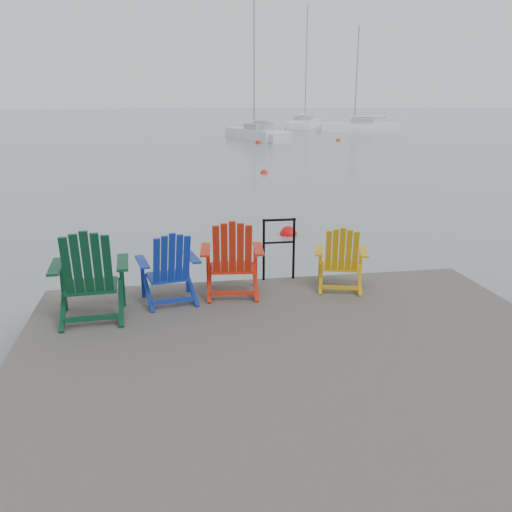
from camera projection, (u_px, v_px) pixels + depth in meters
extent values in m
plane|color=slate|center=(303.00, 399.00, 5.67)|extent=(400.00, 400.00, 0.00)
cube|color=#2E2C29|center=(304.00, 364.00, 5.56)|extent=(6.00, 5.00, 0.20)
cylinder|color=black|center=(71.00, 352.00, 7.40)|extent=(0.26, 0.26, 1.20)
cylinder|color=black|center=(265.00, 338.00, 7.84)|extent=(0.26, 0.26, 1.20)
cylinder|color=black|center=(438.00, 325.00, 8.28)|extent=(0.26, 0.26, 1.20)
cylinder|color=black|center=(264.00, 250.00, 7.73)|extent=(0.04, 0.04, 0.90)
cylinder|color=black|center=(294.00, 249.00, 7.80)|extent=(0.04, 0.04, 0.90)
cylinder|color=black|center=(279.00, 220.00, 7.65)|extent=(0.48, 0.04, 0.04)
cylinder|color=black|center=(279.00, 242.00, 7.74)|extent=(0.44, 0.03, 0.03)
cube|color=#093621|center=(92.00, 286.00, 6.49)|extent=(0.62, 0.56, 0.04)
cube|color=#093621|center=(63.00, 286.00, 6.63)|extent=(0.06, 0.06, 0.63)
cube|color=#093621|center=(122.00, 282.00, 6.79)|extent=(0.06, 0.06, 0.63)
cube|color=#093621|center=(56.00, 267.00, 6.31)|extent=(0.17, 0.69, 0.03)
cube|color=#093621|center=(123.00, 262.00, 6.47)|extent=(0.17, 0.69, 0.03)
cube|color=#093621|center=(87.00, 265.00, 6.05)|extent=(0.57, 0.32, 0.77)
cube|color=navy|center=(168.00, 277.00, 7.02)|extent=(0.57, 0.53, 0.04)
cube|color=navy|center=(143.00, 278.00, 7.10)|extent=(0.05, 0.05, 0.53)
cube|color=navy|center=(187.00, 273.00, 7.30)|extent=(0.05, 0.05, 0.53)
cube|color=navy|center=(142.00, 262.00, 6.83)|extent=(0.21, 0.59, 0.03)
cube|color=navy|center=(192.00, 257.00, 7.04)|extent=(0.21, 0.59, 0.03)
cube|color=navy|center=(172.00, 260.00, 6.65)|extent=(0.50, 0.32, 0.65)
cube|color=red|center=(232.00, 267.00, 7.30)|extent=(0.60, 0.55, 0.04)
cube|color=red|center=(208.00, 267.00, 7.49)|extent=(0.06, 0.06, 0.58)
cube|color=red|center=(255.00, 266.00, 7.53)|extent=(0.06, 0.06, 0.58)
cube|color=red|center=(205.00, 250.00, 7.19)|extent=(0.19, 0.64, 0.03)
cube|color=red|center=(258.00, 249.00, 7.23)|extent=(0.19, 0.64, 0.03)
cube|color=red|center=(232.00, 249.00, 6.88)|extent=(0.54, 0.32, 0.71)
cube|color=#CD930B|center=(340.00, 266.00, 7.51)|extent=(0.58, 0.54, 0.04)
cube|color=#CD930B|center=(320.00, 264.00, 7.73)|extent=(0.06, 0.06, 0.50)
cube|color=#CD930B|center=(360.00, 266.00, 7.66)|extent=(0.06, 0.06, 0.50)
cube|color=#CD930B|center=(319.00, 250.00, 7.47)|extent=(0.26, 0.55, 0.02)
cube|color=#CD930B|center=(364.00, 252.00, 7.40)|extent=(0.26, 0.55, 0.02)
cube|color=#CD930B|center=(342.00, 251.00, 7.15)|extent=(0.49, 0.35, 0.62)
cube|color=silver|center=(256.00, 136.00, 42.44)|extent=(4.02, 8.25, 1.10)
cube|color=#9E9EA3|center=(258.00, 127.00, 41.89)|extent=(2.01, 2.68, 0.55)
cylinder|color=gray|center=(254.00, 62.00, 41.25)|extent=(0.12, 0.12, 9.98)
cube|color=white|center=(304.00, 125.00, 61.81)|extent=(6.32, 9.93, 1.10)
cube|color=#9E9EA3|center=(303.00, 119.00, 61.16)|extent=(2.82, 3.39, 0.55)
cylinder|color=gray|center=(306.00, 64.00, 60.41)|extent=(0.12, 0.12, 12.18)
cube|color=white|center=(358.00, 129.00, 53.36)|extent=(7.38, 3.64, 1.10)
cube|color=#9E9EA3|center=(362.00, 122.00, 53.13)|extent=(2.41, 1.81, 0.55)
cylinder|color=gray|center=(357.00, 75.00, 51.99)|extent=(0.12, 0.12, 8.93)
sphere|color=red|center=(288.00, 235.00, 12.57)|extent=(0.40, 0.40, 0.40)
sphere|color=red|center=(264.00, 173.00, 23.08)|extent=(0.32, 0.32, 0.32)
sphere|color=red|center=(258.00, 143.00, 38.85)|extent=(0.40, 0.40, 0.40)
sphere|color=#C13D0B|center=(338.00, 141.00, 41.41)|extent=(0.36, 0.36, 0.36)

